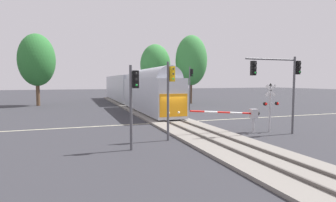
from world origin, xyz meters
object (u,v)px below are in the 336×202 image
traffic_signal_median (170,88)px  pine_left_background (37,60)px  traffic_signal_near_right (281,76)px  crossing_signal_mast (270,102)px  elm_centre_background (155,65)px  traffic_signal_far_side (191,81)px  traffic_signal_near_left (133,93)px  commuter_train (132,88)px  oak_far_right (191,60)px  crossing_gate_near (246,114)px

traffic_signal_median → pine_left_background: 32.96m
traffic_signal_near_right → pine_left_background: pine_left_background is taller
crossing_signal_mast → elm_centre_background: (0.04, 30.90, 4.56)m
crossing_signal_mast → traffic_signal_far_side: 16.70m
crossing_signal_mast → traffic_signal_near_left: (-11.08, -1.84, 0.93)m
commuter_train → traffic_signal_near_left: bearing=-101.6°
traffic_signal_median → oak_far_right: bearing=63.1°
elm_centre_background → pine_left_background: bearing=-178.9°
commuter_train → traffic_signal_median: bearing=-96.2°
pine_left_background → oak_far_right: bearing=-9.7°
commuter_train → pine_left_background: size_ratio=3.58×
crossing_signal_mast → traffic_signal_median: 8.36m
traffic_signal_near_right → elm_centre_background: elm_centre_background is taller
crossing_signal_mast → oak_far_right: size_ratio=0.32×
crossing_signal_mast → oak_far_right: 27.28m
crossing_gate_near → elm_centre_background: elm_centre_background is taller
crossing_gate_near → traffic_signal_far_side: (2.61, 16.20, 2.50)m
commuter_train → elm_centre_background: size_ratio=3.83×
traffic_signal_median → traffic_signal_far_side: bearing=61.8°
traffic_signal_near_left → traffic_signal_median: bearing=30.5°
crossing_gate_near → crossing_signal_mast: (1.88, -0.40, 0.89)m
crossing_gate_near → oak_far_right: 27.50m
traffic_signal_median → pine_left_background: (-11.36, 30.72, 3.75)m
crossing_signal_mast → pine_left_background: pine_left_background is taller
commuter_train → oak_far_right: size_ratio=3.44×
traffic_signal_median → traffic_signal_near_left: 3.27m
traffic_signal_far_side → oak_far_right: oak_far_right is taller
traffic_signal_near_left → commuter_train: bearing=78.4°
traffic_signal_median → traffic_signal_far_side: size_ratio=0.89×
crossing_gate_near → traffic_signal_near_right: bearing=-39.8°
traffic_signal_near_right → traffic_signal_far_side: size_ratio=0.97×
crossing_gate_near → elm_centre_background: (1.92, 30.50, 5.44)m
commuter_train → traffic_signal_near_right: size_ratio=7.11×
traffic_signal_median → oak_far_right: oak_far_right is taller
traffic_signal_near_left → elm_centre_background: 34.77m
traffic_signal_far_side → traffic_signal_near_right: bearing=-92.5°
commuter_train → pine_left_background: pine_left_background is taller
commuter_train → crossing_signal_mast: commuter_train is taller
elm_centre_background → crossing_gate_near: bearing=-93.6°
elm_centre_background → pine_left_background: size_ratio=0.94×
traffic_signal_near_left → elm_centre_background: (11.11, 32.74, 3.63)m
commuter_train → pine_left_background: bearing=160.4°
crossing_signal_mast → pine_left_background: bearing=122.7°
elm_centre_background → pine_left_background: (-19.67, -0.37, 0.36)m
elm_centre_background → crossing_signal_mast: bearing=-90.1°
traffic_signal_near_left → traffic_signal_near_right: bearing=3.7°
crossing_gate_near → traffic_signal_median: 6.74m
oak_far_right → traffic_signal_median: bearing=-116.9°
crossing_gate_near → traffic_signal_near_right: size_ratio=1.03×
crossing_signal_mast → elm_centre_background: elm_centre_background is taller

